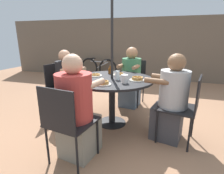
# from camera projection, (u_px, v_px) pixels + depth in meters

# --- Properties ---
(ground_plane) EXTENTS (12.00, 12.00, 0.00)m
(ground_plane) POSITION_uv_depth(u_px,v_px,m) (112.00, 123.00, 2.86)
(ground_plane) COLOR #9E7051
(back_fence) EXTENTS (10.00, 0.06, 1.97)m
(back_fence) POSITION_uv_depth(u_px,v_px,m) (142.00, 49.00, 5.72)
(back_fence) COLOR brown
(back_fence) RESTS_ON ground
(patio_table) EXTENTS (1.26, 1.26, 0.75)m
(patio_table) POSITION_uv_depth(u_px,v_px,m) (112.00, 84.00, 2.69)
(patio_table) COLOR black
(patio_table) RESTS_ON ground
(umbrella_pole) EXTENTS (0.04, 0.04, 2.48)m
(umbrella_pole) POSITION_uv_depth(u_px,v_px,m) (112.00, 45.00, 2.53)
(umbrella_pole) COLOR black
(umbrella_pole) RESTS_ON ground
(patio_chair_north) EXTENTS (0.52, 0.52, 0.90)m
(patio_chair_north) POSITION_uv_depth(u_px,v_px,m) (133.00, 78.00, 3.65)
(patio_chair_north) COLOR black
(patio_chair_north) RESTS_ON ground
(diner_north) EXTENTS (0.43, 0.54, 1.17)m
(diner_north) POSITION_uv_depth(u_px,v_px,m) (131.00, 80.00, 3.49)
(diner_north) COLOR slate
(diner_north) RESTS_ON ground
(patio_chair_east) EXTENTS (0.54, 0.54, 0.90)m
(patio_chair_east) POSITION_uv_depth(u_px,v_px,m) (60.00, 84.00, 3.19)
(patio_chair_east) COLOR black
(patio_chair_east) RESTS_ON ground
(diner_east) EXTENTS (0.52, 0.41, 1.15)m
(diner_east) POSITION_uv_depth(u_px,v_px,m) (68.00, 85.00, 3.11)
(diner_east) COLOR beige
(diner_east) RESTS_ON ground
(patio_chair_south) EXTENTS (0.53, 0.53, 0.90)m
(patio_chair_south) POSITION_uv_depth(u_px,v_px,m) (66.00, 120.00, 1.80)
(patio_chair_south) COLOR black
(patio_chair_south) RESTS_ON ground
(diner_south) EXTENTS (0.45, 0.56, 1.19)m
(diner_south) POSITION_uv_depth(u_px,v_px,m) (77.00, 113.00, 1.95)
(diner_south) COLOR gray
(diner_south) RESTS_ON ground
(patio_chair_west) EXTENTS (0.55, 0.55, 0.90)m
(patio_chair_west) POSITION_uv_depth(u_px,v_px,m) (185.00, 105.00, 2.21)
(patio_chair_west) COLOR black
(patio_chair_west) RESTS_ON ground
(diner_west) EXTENTS (0.56, 0.45, 1.16)m
(diner_west) POSITION_uv_depth(u_px,v_px,m) (171.00, 102.00, 2.29)
(diner_west) COLOR #3D3D42
(diner_west) RESTS_ON ground
(pancake_plate_a) EXTENTS (0.22, 0.22, 0.07)m
(pancake_plate_a) POSITION_uv_depth(u_px,v_px,m) (137.00, 79.00, 2.51)
(pancake_plate_a) COLOR silver
(pancake_plate_a) RESTS_ON patio_table
(pancake_plate_b) EXTENTS (0.22, 0.22, 0.05)m
(pancake_plate_b) POSITION_uv_depth(u_px,v_px,m) (119.00, 74.00, 2.87)
(pancake_plate_b) COLOR silver
(pancake_plate_b) RESTS_ON patio_table
(pancake_plate_c) EXTENTS (0.22, 0.22, 0.05)m
(pancake_plate_c) POSITION_uv_depth(u_px,v_px,m) (95.00, 75.00, 2.80)
(pancake_plate_c) COLOR silver
(pancake_plate_c) RESTS_ON patio_table
(pancake_plate_d) EXTENTS (0.22, 0.22, 0.07)m
(pancake_plate_d) POSITION_uv_depth(u_px,v_px,m) (83.00, 81.00, 2.39)
(pancake_plate_d) COLOR silver
(pancake_plate_d) RESTS_ON patio_table
(pancake_plate_e) EXTENTS (0.22, 0.22, 0.07)m
(pancake_plate_e) POSITION_uv_depth(u_px,v_px,m) (103.00, 83.00, 2.28)
(pancake_plate_e) COLOR silver
(pancake_plate_e) RESTS_ON patio_table
(syrup_bottle) EXTENTS (0.09, 0.07, 0.13)m
(syrup_bottle) POSITION_uv_depth(u_px,v_px,m) (110.00, 71.00, 3.00)
(syrup_bottle) COLOR brown
(syrup_bottle) RESTS_ON patio_table
(coffee_cup) EXTENTS (0.09, 0.09, 0.11)m
(coffee_cup) POSITION_uv_depth(u_px,v_px,m) (125.00, 79.00, 2.37)
(coffee_cup) COLOR white
(coffee_cup) RESTS_ON patio_table
(drinking_glass_a) EXTENTS (0.07, 0.07, 0.10)m
(drinking_glass_a) POSITION_uv_depth(u_px,v_px,m) (77.00, 74.00, 2.75)
(drinking_glass_a) COLOR silver
(drinking_glass_a) RESTS_ON patio_table
(drinking_glass_b) EXTENTS (0.07, 0.07, 0.13)m
(drinking_glass_b) POSITION_uv_depth(u_px,v_px,m) (117.00, 75.00, 2.55)
(drinking_glass_b) COLOR silver
(drinking_glass_b) RESTS_ON patio_table
(bicycle) EXTENTS (1.40, 0.44, 0.69)m
(bicycle) POSITION_uv_depth(u_px,v_px,m) (98.00, 68.00, 6.00)
(bicycle) COLOR black
(bicycle) RESTS_ON ground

